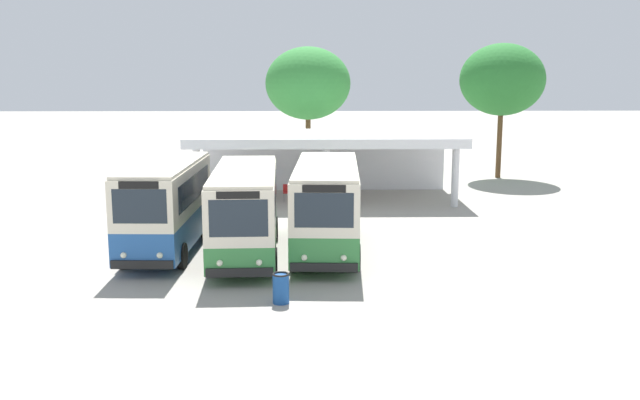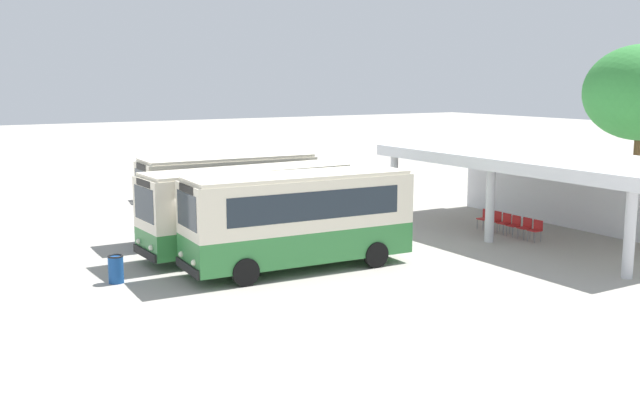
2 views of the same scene
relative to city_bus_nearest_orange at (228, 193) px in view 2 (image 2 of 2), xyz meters
name	(u,v)px [view 2 (image 2 of 2)]	position (x,y,z in m)	size (l,w,h in m)	color
ground_plane	(211,267)	(4.17, -2.56, -1.85)	(180.00, 180.00, 0.00)	#A39E93
city_bus_nearest_orange	(228,193)	(0.00, 0.00, 0.00)	(2.42, 7.28, 3.35)	black
city_bus_second_in_row	(248,207)	(2.96, -0.54, -0.08)	(2.53, 8.10, 3.19)	black
city_bus_middle_cream	(298,217)	(5.91, -0.06, -0.03)	(2.67, 8.02, 3.29)	black
parked_car_flank	(181,184)	(-10.21, 1.75, -1.02)	(2.49, 4.48, 1.62)	black
terminal_canopy	(547,170)	(6.16, 11.65, 0.83)	(13.94, 5.98, 3.40)	silver
waiting_chair_end_by_column	(485,217)	(4.20, 10.17, -1.32)	(0.46, 0.46, 0.86)	slate
waiting_chair_second_from_end	(495,219)	(4.77, 10.24, -1.32)	(0.46, 0.46, 0.86)	slate
waiting_chair_middle_seat	(505,221)	(5.35, 10.22, -1.32)	(0.46, 0.46, 0.86)	slate
waiting_chair_fourth_seat	(514,224)	(5.93, 10.17, -1.32)	(0.46, 0.46, 0.86)	slate
waiting_chair_fifth_seat	(525,226)	(6.50, 10.19, -1.32)	(0.46, 0.46, 0.86)	slate
waiting_chair_far_end_seat	(536,229)	(7.08, 10.18, -1.32)	(0.46, 0.46, 0.86)	slate
litter_bin_apron	(116,269)	(4.42, -5.89, -1.39)	(0.49, 0.49, 0.90)	#19478C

